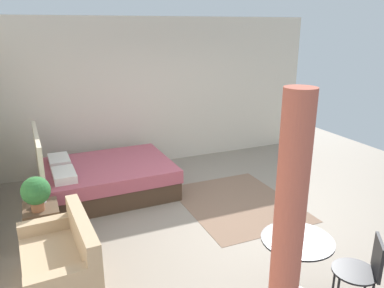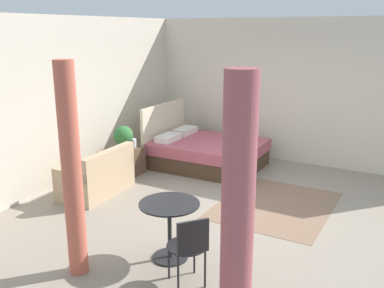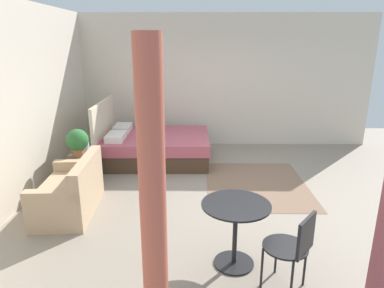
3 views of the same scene
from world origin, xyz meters
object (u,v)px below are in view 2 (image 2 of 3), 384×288
object	(u,v)px
couch	(98,178)
cafe_chair_near_window	(189,244)
vase	(133,143)
balcony_table	(170,220)
nightstand	(129,161)
potted_plant	(123,136)
bed	(205,152)

from	to	relation	value
couch	cafe_chair_near_window	world-z (taller)	cafe_chair_near_window
couch	vase	xyz separation A→B (m)	(1.16, 0.13, 0.31)
balcony_table	cafe_chair_near_window	distance (m)	0.64
nightstand	potted_plant	size ratio (longest dim) A/B	1.13
potted_plant	vase	world-z (taller)	potted_plant
couch	balcony_table	bearing A→B (deg)	-118.35
nightstand	bed	bearing A→B (deg)	-41.54
couch	potted_plant	world-z (taller)	potted_plant
nightstand	cafe_chair_near_window	xyz separation A→B (m)	(-2.61, -2.81, 0.25)
couch	potted_plant	xyz separation A→B (m)	(0.94, 0.18, 0.48)
balcony_table	bed	bearing A→B (deg)	21.08
bed	vase	world-z (taller)	bed
nightstand	vase	bearing A→B (deg)	-9.91
nightstand	balcony_table	bearing A→B (deg)	-133.63
cafe_chair_near_window	couch	bearing A→B (deg)	59.50
nightstand	balcony_table	world-z (taller)	balcony_table
vase	cafe_chair_near_window	distance (m)	3.90
vase	bed	bearing A→B (deg)	-44.09
couch	cafe_chair_near_window	xyz separation A→B (m)	(-1.57, -2.66, 0.22)
cafe_chair_near_window	balcony_table	bearing A→B (deg)	51.20
nightstand	vase	xyz separation A→B (m)	(0.12, -0.02, 0.33)
bed	balcony_table	world-z (taller)	bed
balcony_table	couch	bearing A→B (deg)	61.65
couch	balcony_table	xyz separation A→B (m)	(-1.17, -2.16, 0.22)
bed	nightstand	distance (m)	1.54
vase	couch	bearing A→B (deg)	-173.62
nightstand	cafe_chair_near_window	distance (m)	3.84
vase	potted_plant	bearing A→B (deg)	167.99
nightstand	vase	size ratio (longest dim) A/B	3.18
couch	nightstand	world-z (taller)	couch
nightstand	couch	bearing A→B (deg)	-171.75
couch	vase	bearing A→B (deg)	6.38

